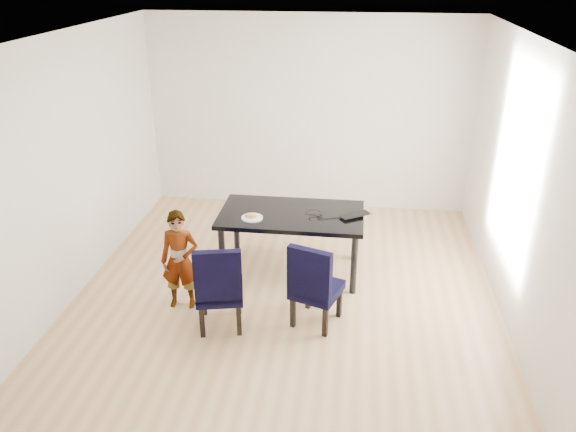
# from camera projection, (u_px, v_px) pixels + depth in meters

# --- Properties ---
(floor) EXTENTS (4.50, 5.00, 0.01)m
(floor) POSITION_uv_depth(u_px,v_px,m) (286.00, 295.00, 6.11)
(floor) COLOR tan
(floor) RESTS_ON ground
(ceiling) EXTENTS (4.50, 5.00, 0.01)m
(ceiling) POSITION_uv_depth(u_px,v_px,m) (285.00, 36.00, 4.98)
(ceiling) COLOR white
(ceiling) RESTS_ON wall_back
(wall_back) EXTENTS (4.50, 0.01, 2.70)m
(wall_back) POSITION_uv_depth(u_px,v_px,m) (309.00, 115.00, 7.80)
(wall_back) COLOR silver
(wall_back) RESTS_ON ground
(wall_front) EXTENTS (4.50, 0.01, 2.70)m
(wall_front) POSITION_uv_depth(u_px,v_px,m) (230.00, 330.00, 3.29)
(wall_front) COLOR silver
(wall_front) RESTS_ON ground
(wall_left) EXTENTS (0.01, 5.00, 2.70)m
(wall_left) POSITION_uv_depth(u_px,v_px,m) (70.00, 169.00, 5.80)
(wall_left) COLOR white
(wall_left) RESTS_ON ground
(wall_right) EXTENTS (0.01, 5.00, 2.70)m
(wall_right) POSITION_uv_depth(u_px,v_px,m) (522.00, 189.00, 5.29)
(wall_right) COLOR silver
(wall_right) RESTS_ON ground
(dining_table) EXTENTS (1.60, 0.90, 0.75)m
(dining_table) POSITION_uv_depth(u_px,v_px,m) (291.00, 243.00, 6.40)
(dining_table) COLOR black
(dining_table) RESTS_ON floor
(chair_left) EXTENTS (0.53, 0.55, 0.93)m
(chair_left) POSITION_uv_depth(u_px,v_px,m) (219.00, 284.00, 5.42)
(chair_left) COLOR black
(chair_left) RESTS_ON floor
(chair_right) EXTENTS (0.56, 0.57, 0.91)m
(chair_right) POSITION_uv_depth(u_px,v_px,m) (317.00, 283.00, 5.47)
(chair_right) COLOR black
(chair_right) RESTS_ON floor
(child) EXTENTS (0.41, 0.29, 1.07)m
(child) POSITION_uv_depth(u_px,v_px,m) (180.00, 260.00, 5.71)
(child) COLOR #FF5615
(child) RESTS_ON floor
(plate) EXTENTS (0.30, 0.30, 0.01)m
(plate) POSITION_uv_depth(u_px,v_px,m) (252.00, 218.00, 6.12)
(plate) COLOR white
(plate) RESTS_ON dining_table
(sandwich) EXTENTS (0.14, 0.08, 0.05)m
(sandwich) POSITION_uv_depth(u_px,v_px,m) (251.00, 215.00, 6.09)
(sandwich) COLOR #CC9348
(sandwich) RESTS_ON plate
(laptop) EXTENTS (0.41, 0.38, 0.03)m
(laptop) POSITION_uv_depth(u_px,v_px,m) (353.00, 214.00, 6.19)
(laptop) COLOR black
(laptop) RESTS_ON dining_table
(cable_tangle) EXTENTS (0.21, 0.21, 0.01)m
(cable_tangle) POSITION_uv_depth(u_px,v_px,m) (316.00, 218.00, 6.12)
(cable_tangle) COLOR black
(cable_tangle) RESTS_ON dining_table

